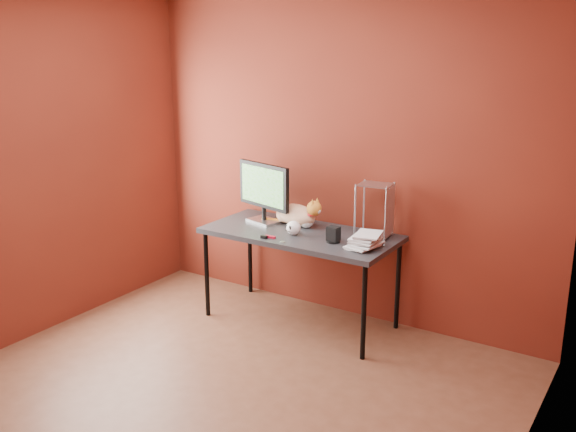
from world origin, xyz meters
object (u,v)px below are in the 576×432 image
Objects in this scene: monitor at (264,190)px; cat at (297,215)px; skull_mug at (293,228)px; desk at (300,238)px; speaker at (333,235)px; book_stack at (357,165)px.

monitor is 1.01× the size of cat.
desk is at bearing 112.08° from skull_mug.
monitor is 0.33m from cat.
desk is 0.37m from speaker.
speaker is 0.56m from book_stack.
desk is at bearing 168.17° from speaker.
speaker is (0.34, 0.00, -0.00)m from skull_mug.
skull_mug is 0.10× the size of book_stack.
monitor reaches higher than desk.
desk is 2.73× the size of monitor.
speaker is (0.34, -0.09, 0.11)m from desk.
cat reaches higher than desk.
skull_mug is 0.34m from speaker.
skull_mug is (-0.00, -0.09, 0.11)m from desk.
cat is 0.83m from book_stack.
book_stack is at bearing -9.27° from cat.
book_stack reaches higher than skull_mug.
cat is 0.26m from skull_mug.
speaker reaches higher than desk.
monitor is at bearing -179.13° from skull_mug.
book_stack is at bearing 5.11° from monitor.
book_stack reaches higher than speaker.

